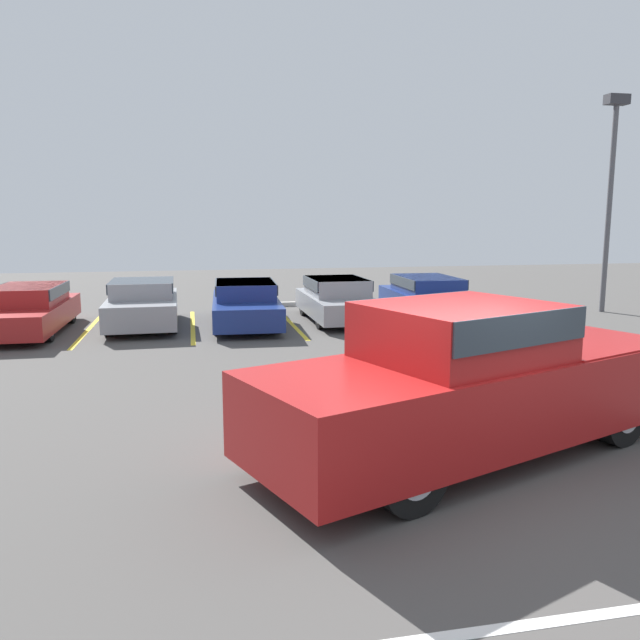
{
  "coord_description": "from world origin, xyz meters",
  "views": [
    {
      "loc": [
        -2.93,
        -6.61,
        2.93
      ],
      "look_at": [
        -0.52,
        5.0,
        1.0
      ],
      "focal_mm": 35.0,
      "sensor_mm": 36.0,
      "label": 1
    }
  ],
  "objects_px": {
    "pickup_truck": "(477,379)",
    "parked_sedan_d": "(337,298)",
    "light_post": "(611,178)",
    "parked_sedan_e": "(427,297)",
    "parked_sedan_c": "(245,302)",
    "parked_sedan_a": "(29,308)",
    "parked_sedan_b": "(143,302)",
    "wheel_stop_curb": "(269,305)"
  },
  "relations": [
    {
      "from": "pickup_truck",
      "to": "parked_sedan_d",
      "type": "relative_size",
      "value": 1.48
    },
    {
      "from": "pickup_truck",
      "to": "parked_sedan_d",
      "type": "bearing_deg",
      "value": 65.27
    },
    {
      "from": "light_post",
      "to": "parked_sedan_d",
      "type": "bearing_deg",
      "value": -179.77
    },
    {
      "from": "pickup_truck",
      "to": "parked_sedan_c",
      "type": "xyz_separation_m",
      "value": [
        -2.01,
        10.22,
        -0.3
      ]
    },
    {
      "from": "pickup_truck",
      "to": "parked_sedan_b",
      "type": "height_order",
      "value": "pickup_truck"
    },
    {
      "from": "parked_sedan_d",
      "to": "light_post",
      "type": "distance_m",
      "value": 9.38
    },
    {
      "from": "pickup_truck",
      "to": "light_post",
      "type": "bearing_deg",
      "value": 27.04
    },
    {
      "from": "parked_sedan_c",
      "to": "parked_sedan_e",
      "type": "relative_size",
      "value": 1.0
    },
    {
      "from": "parked_sedan_b",
      "to": "wheel_stop_curb",
      "type": "height_order",
      "value": "parked_sedan_b"
    },
    {
      "from": "parked_sedan_c",
      "to": "light_post",
      "type": "height_order",
      "value": "light_post"
    },
    {
      "from": "parked_sedan_a",
      "to": "wheel_stop_curb",
      "type": "height_order",
      "value": "parked_sedan_a"
    },
    {
      "from": "parked_sedan_c",
      "to": "light_post",
      "type": "xyz_separation_m",
      "value": [
        11.35,
        0.23,
        3.54
      ]
    },
    {
      "from": "light_post",
      "to": "pickup_truck",
      "type": "bearing_deg",
      "value": -131.81
    },
    {
      "from": "pickup_truck",
      "to": "wheel_stop_curb",
      "type": "xyz_separation_m",
      "value": [
        -0.94,
        13.75,
        -0.88
      ]
    },
    {
      "from": "light_post",
      "to": "parked_sedan_e",
      "type": "bearing_deg",
      "value": -177.23
    },
    {
      "from": "parked_sedan_c",
      "to": "parked_sedan_e",
      "type": "bearing_deg",
      "value": 92.03
    },
    {
      "from": "pickup_truck",
      "to": "light_post",
      "type": "height_order",
      "value": "light_post"
    },
    {
      "from": "parked_sedan_b",
      "to": "parked_sedan_c",
      "type": "bearing_deg",
      "value": 83.24
    },
    {
      "from": "pickup_truck",
      "to": "parked_sedan_e",
      "type": "bearing_deg",
      "value": 50.74
    },
    {
      "from": "parked_sedan_b",
      "to": "light_post",
      "type": "distance_m",
      "value": 14.55
    },
    {
      "from": "parked_sedan_b",
      "to": "wheel_stop_curb",
      "type": "xyz_separation_m",
      "value": [
        3.84,
        3.26,
        -0.61
      ]
    },
    {
      "from": "parked_sedan_a",
      "to": "wheel_stop_curb",
      "type": "xyz_separation_m",
      "value": [
        6.67,
        3.6,
        -0.58
      ]
    },
    {
      "from": "parked_sedan_e",
      "to": "light_post",
      "type": "height_order",
      "value": "light_post"
    },
    {
      "from": "parked_sedan_a",
      "to": "parked_sedan_d",
      "type": "distance_m",
      "value": 8.26
    },
    {
      "from": "pickup_truck",
      "to": "parked_sedan_a",
      "type": "bearing_deg",
      "value": 105.7
    },
    {
      "from": "parked_sedan_d",
      "to": "parked_sedan_e",
      "type": "height_order",
      "value": "parked_sedan_e"
    },
    {
      "from": "parked_sedan_c",
      "to": "pickup_truck",
      "type": "bearing_deg",
      "value": 13.8
    },
    {
      "from": "parked_sedan_a",
      "to": "parked_sedan_b",
      "type": "height_order",
      "value": "parked_sedan_b"
    },
    {
      "from": "parked_sedan_a",
      "to": "parked_sedan_b",
      "type": "distance_m",
      "value": 2.85
    },
    {
      "from": "wheel_stop_curb",
      "to": "parked_sedan_d",
      "type": "bearing_deg",
      "value": -64.54
    },
    {
      "from": "parked_sedan_c",
      "to": "parked_sedan_d",
      "type": "xyz_separation_m",
      "value": [
        2.66,
        0.2,
        0.02
      ]
    },
    {
      "from": "parked_sedan_d",
      "to": "light_post",
      "type": "relative_size",
      "value": 0.64
    },
    {
      "from": "parked_sedan_e",
      "to": "wheel_stop_curb",
      "type": "relative_size",
      "value": 2.58
    },
    {
      "from": "pickup_truck",
      "to": "parked_sedan_d",
      "type": "distance_m",
      "value": 10.44
    },
    {
      "from": "pickup_truck",
      "to": "parked_sedan_a",
      "type": "relative_size",
      "value": 1.33
    },
    {
      "from": "pickup_truck",
      "to": "parked_sedan_b",
      "type": "bearing_deg",
      "value": 93.34
    },
    {
      "from": "light_post",
      "to": "wheel_stop_curb",
      "type": "distance_m",
      "value": 11.55
    },
    {
      "from": "parked_sedan_d",
      "to": "wheel_stop_curb",
      "type": "distance_m",
      "value": 3.74
    },
    {
      "from": "parked_sedan_c",
      "to": "light_post",
      "type": "distance_m",
      "value": 11.89
    },
    {
      "from": "parked_sedan_c",
      "to": "parked_sedan_d",
      "type": "height_order",
      "value": "parked_sedan_d"
    },
    {
      "from": "parked_sedan_b",
      "to": "parked_sedan_d",
      "type": "height_order",
      "value": "parked_sedan_b"
    },
    {
      "from": "parked_sedan_b",
      "to": "light_post",
      "type": "bearing_deg",
      "value": 88.71
    }
  ]
}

